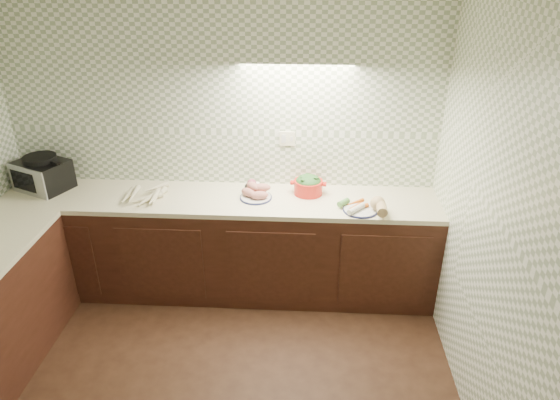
# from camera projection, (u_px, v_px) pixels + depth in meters

# --- Properties ---
(room) EXTENTS (3.60, 3.60, 2.60)m
(room) POSITION_uv_depth(u_px,v_px,m) (159.00, 202.00, 2.43)
(room) COLOR black
(room) RESTS_ON ground
(counter) EXTENTS (3.60, 3.60, 0.90)m
(counter) POSITION_uv_depth(u_px,v_px,m) (110.00, 301.00, 3.61)
(counter) COLOR black
(counter) RESTS_ON ground
(toaster_oven) EXTENTS (0.51, 0.46, 0.29)m
(toaster_oven) POSITION_uv_depth(u_px,v_px,m) (42.00, 174.00, 4.19)
(toaster_oven) COLOR black
(toaster_oven) RESTS_ON counter
(parsnip_pile) EXTENTS (0.46, 0.38, 0.07)m
(parsnip_pile) POSITION_uv_depth(u_px,v_px,m) (138.00, 195.00, 4.06)
(parsnip_pile) COLOR beige
(parsnip_pile) RESTS_ON counter
(sweet_potato_plate) EXTENTS (0.27, 0.26, 0.12)m
(sweet_potato_plate) POSITION_uv_depth(u_px,v_px,m) (256.00, 193.00, 4.08)
(sweet_potato_plate) COLOR #171B45
(sweet_potato_plate) RESTS_ON counter
(onion_bowl) EXTENTS (0.15, 0.15, 0.11)m
(onion_bowl) POSITION_uv_depth(u_px,v_px,m) (253.00, 187.00, 4.18)
(onion_bowl) COLOR black
(onion_bowl) RESTS_ON counter
(dutch_oven) EXTENTS (0.30, 0.25, 0.17)m
(dutch_oven) POSITION_uv_depth(u_px,v_px,m) (308.00, 185.00, 4.13)
(dutch_oven) COLOR red
(dutch_oven) RESTS_ON counter
(veg_plate) EXTENTS (0.39, 0.28, 0.13)m
(veg_plate) POSITION_uv_depth(u_px,v_px,m) (368.00, 206.00, 3.87)
(veg_plate) COLOR #171B45
(veg_plate) RESTS_ON counter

